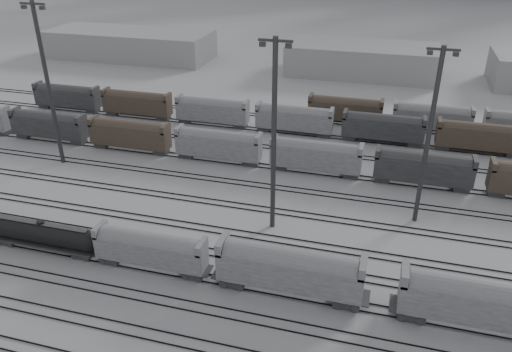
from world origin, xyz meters
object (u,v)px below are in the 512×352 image
(hopper_car_a, at_px, (150,248))
(light_mast_c, at_px, (274,134))
(hopper_car_b, at_px, (290,268))
(hopper_car_c, at_px, (483,301))
(tank_car_b, at_px, (43,234))

(hopper_car_a, bearing_deg, light_mast_c, 48.37)
(hopper_car_b, height_order, light_mast_c, light_mast_c)
(hopper_car_a, distance_m, hopper_car_c, 36.68)
(hopper_car_a, height_order, hopper_car_c, hopper_car_c)
(light_mast_c, bearing_deg, tank_car_b, -153.80)
(hopper_car_a, xyz_separation_m, light_mast_c, (11.64, 13.10, 10.64))
(hopper_car_b, bearing_deg, hopper_car_a, 180.00)
(tank_car_b, bearing_deg, hopper_car_a, 0.00)
(hopper_car_b, relative_size, light_mast_c, 0.63)
(hopper_car_a, relative_size, light_mast_c, 0.53)
(hopper_car_a, xyz_separation_m, hopper_car_c, (36.68, 0.00, 0.58))
(hopper_car_a, xyz_separation_m, hopper_car_b, (16.86, 0.00, 0.57))
(hopper_car_a, bearing_deg, tank_car_b, 180.00)
(hopper_car_b, relative_size, hopper_car_c, 1.00)
(hopper_car_c, height_order, light_mast_c, light_mast_c)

